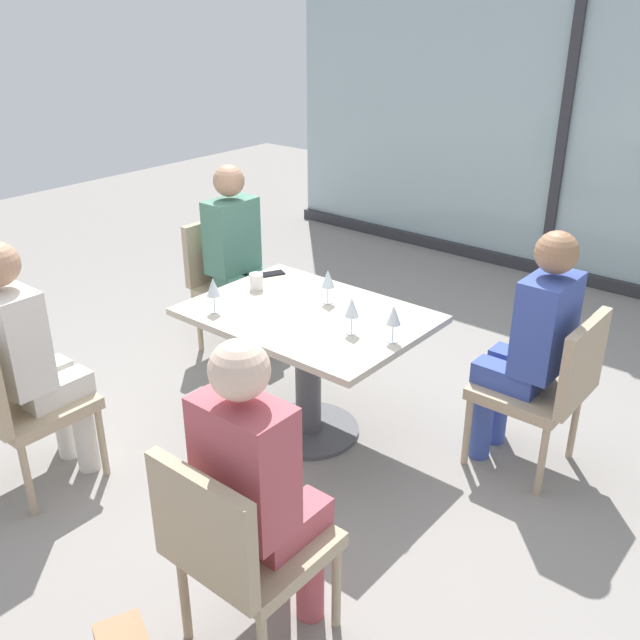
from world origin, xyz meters
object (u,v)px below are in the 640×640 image
wine_glass_2 (352,308)px  wine_glass_1 (327,279)px  chair_front_right (238,544)px  person_far_left (239,252)px  wine_glass_0 (394,315)px  chair_far_right (547,383)px  coffee_cup (256,281)px  chair_front_left (14,400)px  person_far_right (531,340)px  person_front_left (28,354)px  cell_phone_on_table (272,274)px  person_front_right (258,481)px  chair_far_left (229,278)px  wine_glass_3 (213,288)px  dining_table_main (308,345)px

wine_glass_2 → wine_glass_1: bearing=146.3°
chair_front_right → person_far_left: (-1.75, 1.74, 0.20)m
wine_glass_0 → chair_far_right: bearing=39.6°
wine_glass_2 → coffee_cup: 0.76m
chair_front_left → person_far_left: person_far_left is taller
chair_front_right → person_far_left: bearing=135.2°
person_far_right → person_front_left: same height
wine_glass_1 → person_far_left: bearing=161.9°
wine_glass_1 → cell_phone_on_table: wine_glass_1 is taller
wine_glass_0 → wine_glass_2: same height
chair_front_right → wine_glass_0: (-0.22, 1.25, 0.37)m
person_front_right → person_front_left: size_ratio=1.00×
chair_far_left → wine_glass_3: 1.14m
person_far_right → person_far_left: size_ratio=1.00×
wine_glass_2 → wine_glass_0: bearing=16.0°
person_front_right → wine_glass_2: 1.17m
wine_glass_2 → chair_front_left: bearing=-131.8°
dining_table_main → person_far_left: (-1.01, 0.49, 0.16)m
chair_front_right → coffee_cup: 1.78m
wine_glass_2 → wine_glass_3: (-0.70, -0.25, 0.00)m
chair_front_right → person_front_left: bearing=175.8°
person_far_left → cell_phone_on_table: 0.54m
dining_table_main → chair_far_left: (-1.11, 0.49, -0.04)m
chair_front_left → wine_glass_3: wine_glass_3 is taller
chair_front_right → cell_phone_on_table: chair_front_right is taller
wine_glass_2 → cell_phone_on_table: bearing=158.3°
wine_glass_2 → wine_glass_3: same height
person_far_left → chair_front_left: bearing=-81.5°
chair_far_right → wine_glass_0: size_ratio=4.70×
dining_table_main → chair_front_right: (0.74, -1.25, -0.04)m
chair_front_right → wine_glass_1: 1.64m
dining_table_main → person_far_right: size_ratio=0.96×
wine_glass_0 → wine_glass_1: bearing=163.2°
chair_far_left → person_far_left: (0.11, 0.00, 0.20)m
wine_glass_3 → cell_phone_on_table: size_ratio=1.28×
chair_far_left → chair_front_left: same height
person_far_right → wine_glass_2: person_far_right is taller
wine_glass_1 → wine_glass_2: 0.39m
cell_phone_on_table → person_front_left: bearing=-73.1°
chair_far_right → cell_phone_on_table: size_ratio=6.04×
chair_front_right → wine_glass_2: bearing=109.5°
dining_table_main → wine_glass_3: (-0.38, -0.30, 0.32)m
person_front_right → chair_front_left: bearing=-175.8°
person_far_left → wine_glass_0: 1.62m
person_far_left → person_front_left: 1.65m
dining_table_main → wine_glass_0: bearing=0.5°
wine_glass_1 → coffee_cup: 0.44m
dining_table_main → wine_glass_3: bearing=-141.5°
chair_far_right → wine_glass_3: size_ratio=4.70×
chair_far_left → cell_phone_on_table: 0.68m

